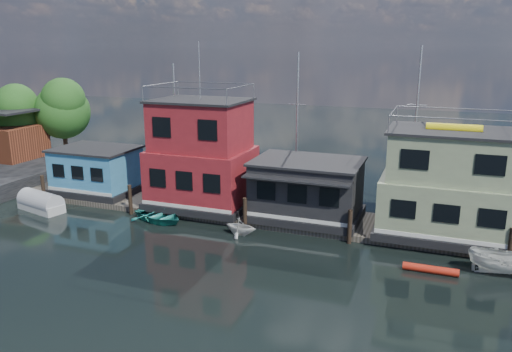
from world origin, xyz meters
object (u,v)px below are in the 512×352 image
at_px(houseboat_blue, 97,170).
at_px(tarp_runabout, 41,203).
at_px(red_kayak, 430,269).
at_px(houseboat_red, 202,156).
at_px(motorboat, 507,262).
at_px(dinghy_white, 240,226).
at_px(houseboat_dark, 307,189).
at_px(dinghy_teal, 159,216).
at_px(houseboat_green, 448,186).

bearing_deg(houseboat_blue, tarp_runabout, -111.30).
bearing_deg(red_kayak, houseboat_red, 161.80).
bearing_deg(houseboat_red, motorboat, -12.14).
distance_m(houseboat_blue, red_kayak, 26.55).
bearing_deg(dinghy_white, tarp_runabout, 97.84).
bearing_deg(houseboat_dark, red_kayak, -32.75).
height_order(dinghy_white, dinghy_teal, dinghy_white).
xyz_separation_m(tarp_runabout, red_kayak, (27.66, -0.95, -0.38)).
distance_m(houseboat_red, red_kayak, 17.72).
xyz_separation_m(houseboat_blue, motorboat, (29.71, -4.35, -1.44)).
height_order(houseboat_dark, dinghy_teal, houseboat_dark).
bearing_deg(red_kayak, houseboat_green, 83.92).
height_order(houseboat_red, houseboat_green, houseboat_red).
xyz_separation_m(houseboat_dark, dinghy_white, (-3.42, -3.77, -1.84)).
bearing_deg(dinghy_teal, dinghy_white, -75.73).
height_order(tarp_runabout, red_kayak, tarp_runabout).
relative_size(motorboat, dinghy_white, 1.80).
bearing_deg(houseboat_green, houseboat_dark, -179.88).
relative_size(houseboat_green, dinghy_teal, 2.09).
distance_m(houseboat_red, motorboat, 20.94).
xyz_separation_m(houseboat_blue, houseboat_green, (26.50, 0.00, 1.34)).
bearing_deg(houseboat_dark, tarp_runabout, -166.96).
bearing_deg(houseboat_red, tarp_runabout, -158.30).
bearing_deg(red_kayak, houseboat_dark, 147.36).
relative_size(houseboat_green, motorboat, 2.13).
distance_m(houseboat_red, dinghy_teal, 5.34).
height_order(red_kayak, dinghy_teal, dinghy_teal).
distance_m(houseboat_green, dinghy_white, 13.32).
bearing_deg(houseboat_blue, dinghy_teal, -23.99).
bearing_deg(dinghy_teal, houseboat_green, -62.22).
relative_size(motorboat, tarp_runabout, 0.95).
distance_m(tarp_runabout, red_kayak, 27.68).
bearing_deg(motorboat, houseboat_green, 33.50).
bearing_deg(houseboat_green, red_kayak, -96.19).
bearing_deg(dinghy_teal, houseboat_dark, -53.23).
bearing_deg(houseboat_dark, motorboat, -19.52).
bearing_deg(houseboat_green, dinghy_teal, -169.55).
relative_size(houseboat_blue, red_kayak, 2.20).
height_order(houseboat_blue, tarp_runabout, houseboat_blue).
relative_size(houseboat_blue, houseboat_dark, 0.86).
relative_size(houseboat_red, motorboat, 3.01).
relative_size(houseboat_red, houseboat_green, 1.41).
distance_m(houseboat_green, motorboat, 6.08).
height_order(houseboat_red, dinghy_teal, houseboat_red).
bearing_deg(houseboat_red, red_kayak, -18.31).
relative_size(tarp_runabout, red_kayak, 1.43).
distance_m(houseboat_blue, houseboat_dark, 17.50).
height_order(dinghy_white, red_kayak, dinghy_white).
xyz_separation_m(houseboat_red, tarp_runabout, (-11.25, -4.48, -3.51)).
distance_m(dinghy_white, red_kayak, 11.95).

